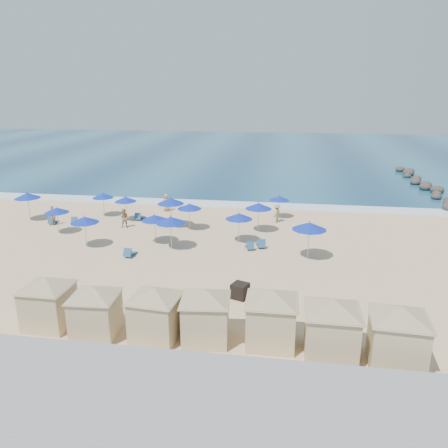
{
  "coord_description": "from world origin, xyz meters",
  "views": [
    {
      "loc": [
        8.37,
        -26.62,
        11.02
      ],
      "look_at": [
        3.79,
        3.0,
        1.82
      ],
      "focal_mm": 35.0,
      "sensor_mm": 36.0,
      "label": 1
    }
  ],
  "objects": [
    {
      "name": "umbrella_6",
      "position": [
        0.05,
        2.24,
        2.18
      ],
      "size": [
        2.21,
        2.21,
        2.51
      ],
      "color": "#A5A8AD",
      "rests_on": "ground"
    },
    {
      "name": "surf_line",
      "position": [
        0.0,
        15.5,
        0.04
      ],
      "size": [
        160.0,
        2.5,
        0.08
      ],
      "primitive_type": "cube",
      "color": "white",
      "rests_on": "ground"
    },
    {
      "name": "umbrella_4",
      "position": [
        -5.8,
        8.66,
        1.92
      ],
      "size": [
        1.94,
        1.94,
        2.21
      ],
      "color": "#A5A8AD",
      "rests_on": "ground"
    },
    {
      "name": "umbrella_9",
      "position": [
        7.46,
        11.59,
        1.8
      ],
      "size": [
        1.83,
        1.83,
        2.08
      ],
      "color": "#A5A8AD",
      "rests_on": "ground"
    },
    {
      "name": "cabana_1",
      "position": [
        -0.31,
        -9.58,
        1.55
      ],
      "size": [
        4.31,
        4.31,
        2.71
      ],
      "color": "#D0B98E",
      "rests_on": "ground"
    },
    {
      "name": "cabana_3",
      "position": [
        4.84,
        -9.25,
        1.59
      ],
      "size": [
        4.42,
        4.42,
        2.78
      ],
      "color": "#D0B98E",
      "rests_on": "ground"
    },
    {
      "name": "cabana_6",
      "position": [
        13.02,
        -9.9,
        1.69
      ],
      "size": [
        4.7,
        4.7,
        2.96
      ],
      "color": "#D0B98E",
      "rests_on": "ground"
    },
    {
      "name": "umbrella_3",
      "position": [
        -6.23,
        1.72,
        2.07
      ],
      "size": [
        2.09,
        2.09,
        2.38
      ],
      "color": "#A5A8AD",
      "rests_on": "ground"
    },
    {
      "name": "beach_chair_3",
      "position": [
        -2.42,
        0.33,
        0.24
      ],
      "size": [
        0.68,
        1.33,
        0.71
      ],
      "color": "navy",
      "rests_on": "ground"
    },
    {
      "name": "cabana_0",
      "position": [
        -2.9,
        -9.16,
        1.6
      ],
      "size": [
        4.45,
        4.45,
        2.79
      ],
      "color": "#D0B98E",
      "rests_on": "ground"
    },
    {
      "name": "beach_chair_0",
      "position": [
        -11.72,
        6.69,
        0.25
      ],
      "size": [
        0.88,
        1.43,
        0.73
      ],
      "color": "navy",
      "rests_on": "ground"
    },
    {
      "name": "umbrella_12",
      "position": [
        -1.37,
        7.4,
        2.25
      ],
      "size": [
        2.28,
        2.28,
        2.59
      ],
      "color": "#A5A8AD",
      "rests_on": "ground"
    },
    {
      "name": "cabana_4",
      "position": [
        7.8,
        -9.09,
        1.67
      ],
      "size": [
        4.64,
        4.64,
        2.91
      ],
      "color": "#D0B98E",
      "rests_on": "ground"
    },
    {
      "name": "umbrella_5",
      "position": [
        -1.48,
        3.25,
        1.99
      ],
      "size": [
        2.02,
        2.02,
        2.3
      ],
      "color": "#A5A8AD",
      "rests_on": "ground"
    },
    {
      "name": "umbrella_7",
      "position": [
        0.34,
        6.93,
        1.98
      ],
      "size": [
        2.01,
        2.01,
        2.28
      ],
      "color": "#A5A8AD",
      "rests_on": "ground"
    },
    {
      "name": "beachgoer_2",
      "position": [
        7.32,
        10.13,
        0.79
      ],
      "size": [
        0.95,
        1.17,
        1.59
      ],
      "primitive_type": "imported",
      "rotation": [
        0.0,
        0.0,
        4.31
      ],
      "color": "#A4855B",
      "rests_on": "ground"
    },
    {
      "name": "ocean",
      "position": [
        0.0,
        55.0,
        0.03
      ],
      "size": [
        160.0,
        80.0,
        0.06
      ],
      "primitive_type": "cube",
      "color": "navy",
      "rests_on": "ground"
    },
    {
      "name": "beach_chair_1",
      "position": [
        -9.81,
        7.08,
        0.23
      ],
      "size": [
        0.67,
        1.28,
        0.68
      ],
      "color": "navy",
      "rests_on": "ground"
    },
    {
      "name": "cabana_2",
      "position": [
        2.54,
        -9.41,
        1.59
      ],
      "size": [
        4.4,
        4.4,
        2.77
      ],
      "color": "#D0B98E",
      "rests_on": "ground"
    },
    {
      "name": "rock_jetty",
      "position": [
        24.01,
        24.9,
        0.36
      ],
      "size": [
        2.56,
        26.66,
        0.96
      ],
      "color": "#2B2724",
      "rests_on": "ground"
    },
    {
      "name": "ground",
      "position": [
        0.0,
        0.0,
        0.0
      ],
      "size": [
        160.0,
        160.0,
        0.0
      ],
      "primitive_type": "plane",
      "color": "#DBB88B",
      "rests_on": "ground"
    },
    {
      "name": "umbrella_2",
      "position": [
        -8.34,
        9.7,
        1.92
      ],
      "size": [
        1.94,
        1.94,
        2.21
      ],
      "color": "#A5A8AD",
      "rests_on": "ground"
    },
    {
      "name": "beach_chair_4",
      "position": [
        5.68,
        3.02,
        0.23
      ],
      "size": [
        0.81,
        1.3,
        0.66
      ],
      "color": "navy",
      "rests_on": "ground"
    },
    {
      "name": "umbrella_0",
      "position": [
        -14.31,
        7.46,
        2.22
      ],
      "size": [
        2.25,
        2.25,
        2.56
      ],
      "color": "#A5A8AD",
      "rests_on": "ground"
    },
    {
      "name": "seawall",
      "position": [
        0.0,
        -13.5,
        0.65
      ],
      "size": [
        160.0,
        6.1,
        1.22
      ],
      "color": "gray",
      "rests_on": "ground"
    },
    {
      "name": "umbrella_11",
      "position": [
        9.76,
        1.77,
        2.33
      ],
      "size": [
        2.37,
        2.37,
        2.69
      ],
      "color": "#A5A8AD",
      "rests_on": "ground"
    },
    {
      "name": "beachgoer_0",
      "position": [
        -11.46,
        6.39,
        0.86
      ],
      "size": [
        0.49,
        0.68,
        1.72
      ],
      "primitive_type": "imported",
      "rotation": [
        0.0,
        0.0,
        1.44
      ],
      "color": "#A4855B",
      "rests_on": "ground"
    },
    {
      "name": "beach_chair_2",
      "position": [
        -4.76,
        9.02,
        0.25
      ],
      "size": [
        0.71,
        1.35,
        0.71
      ],
      "color": "navy",
      "rests_on": "ground"
    },
    {
      "name": "beachgoer_1",
      "position": [
        -5.13,
        6.55,
        0.82
      ],
      "size": [
        0.85,
        0.7,
        1.64
      ],
      "primitive_type": "imported",
      "rotation": [
        0.0,
        0.0,
        0.1
      ],
      "color": "#A4855B",
      "rests_on": "ground"
    },
    {
      "name": "cabana_5",
      "position": [
        10.38,
        -9.7,
        1.7
      ],
      "size": [
        4.73,
        4.73,
        2.96
      ],
      "color": "#D0B98E",
      "rests_on": "ground"
    },
    {
      "name": "umbrella_10",
      "position": [
        5.93,
        7.24,
        2.15
      ],
      "size": [
        2.18,
        2.18,
        2.48
      ],
      "color": "#A5A8AD",
      "rests_on": "ground"
    },
    {
      "name": "umbrella_1",
      "position": [
        -9.88,
        4.37,
        1.92
      ],
      "size": [
        1.95,
        1.95,
        2.21
      ],
      "color": "#A5A8AD",
      "rests_on": "ground"
    },
    {
      "name": "beachgoer_3",
      "position": [
        -3.18,
        12.27,
        0.83
      ],
      "size": [
        0.95,
        0.8,
        1.66
      ],
      "primitive_type": "imported",
      "rotation": [
        0.0,
        0.0,
        3.54
      ],
      "color": "#A4855B",
      "rests_on": "ground"
    },
    {
      "name": "beach_chair_5",
      "position": [
        6.44,
        3.55,
        0.25
      ],
      "size": [
        0.84,
        1.42,
        0.73
      ],
      "color": "navy",
      "rests_on": "ground"
    },
    {
      "name": "umbrella_8",
      "position": [
        4.7,
        4.42,
        2.04
      ],
      "size": [
        2.07,
        2.07,
        2.35
      ],
      "color": "#A5A8AD",
      "rests_on": "ground"
    },
    {
      "name": "trash_bin",
      "position": [
        5.89,
        -4.79,
        0.42
      ],
      "size": [
        1.09,
        1.09,
        0.84
      ],
      "primitive_type": "cube",
      "rotation": [
        0.0,
        0.0,
        -0.37
      ],
      "color": "black",
      "rests_on": "ground"
    }
  ]
}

